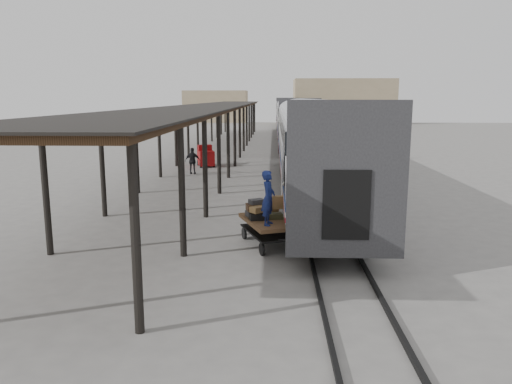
{
  "coord_description": "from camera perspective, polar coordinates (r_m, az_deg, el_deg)",
  "views": [
    {
      "loc": [
        1.37,
        -16.38,
        4.72
      ],
      "look_at": [
        0.79,
        -0.49,
        1.7
      ],
      "focal_mm": 35.0,
      "sensor_mm": 36.0,
      "label": 1
    }
  ],
  "objects": [
    {
      "name": "ground",
      "position": [
        17.1,
        -2.59,
        -5.28
      ],
      "size": [
        160.0,
        160.0,
        0.0
      ],
      "primitive_type": "plane",
      "color": "slate",
      "rests_on": "ground"
    },
    {
      "name": "train",
      "position": [
        50.25,
        4.21,
        8.42
      ],
      "size": [
        3.45,
        76.01,
        4.01
      ],
      "color": "silver",
      "rests_on": "ground"
    },
    {
      "name": "canopy",
      "position": [
        40.66,
        -4.71,
        9.72
      ],
      "size": [
        4.9,
        64.3,
        4.15
      ],
      "color": "#422B19",
      "rests_on": "ground"
    },
    {
      "name": "rails",
      "position": [
        50.63,
        4.17,
        5.45
      ],
      "size": [
        1.54,
        150.0,
        0.12
      ],
      "color": "black",
      "rests_on": "ground"
    },
    {
      "name": "building_far",
      "position": [
        95.22,
        9.87,
        10.18
      ],
      "size": [
        18.0,
        10.0,
        8.0
      ],
      "primitive_type": "cube",
      "color": "tan",
      "rests_on": "ground"
    },
    {
      "name": "building_left",
      "position": [
        99.05,
        -4.57,
        9.74
      ],
      "size": [
        12.0,
        8.0,
        6.0
      ],
      "primitive_type": "cube",
      "color": "tan",
      "rests_on": "ground"
    },
    {
      "name": "baggage_cart",
      "position": [
        16.09,
        1.31,
        -3.91
      ],
      "size": [
        1.99,
        2.68,
        0.86
      ],
      "rotation": [
        0.0,
        0.0,
        0.35
      ],
      "color": "brown",
      "rests_on": "ground"
    },
    {
      "name": "suitcase_stack",
      "position": [
        16.32,
        0.55,
        -2.18
      ],
      "size": [
        1.25,
        1.37,
        0.59
      ],
      "rotation": [
        0.0,
        0.0,
        0.35
      ],
      "color": "#39393B",
      "rests_on": "baggage_cart"
    },
    {
      "name": "luggage_tug",
      "position": [
        34.83,
        -5.77,
        4.03
      ],
      "size": [
        1.42,
        1.86,
        1.46
      ],
      "rotation": [
        0.0,
        0.0,
        0.28
      ],
      "color": "maroon",
      "rests_on": "ground"
    },
    {
      "name": "porter",
      "position": [
        15.22,
        1.42,
        -0.68
      ],
      "size": [
        0.51,
        0.68,
        1.69
      ],
      "primitive_type": "imported",
      "rotation": [
        0.0,
        0.0,
        1.38
      ],
      "color": "navy",
      "rests_on": "baggage_cart"
    },
    {
      "name": "pedestrian",
      "position": [
        31.36,
        -7.25,
        3.54
      ],
      "size": [
        0.97,
        0.41,
        1.65
      ],
      "primitive_type": "imported",
      "rotation": [
        0.0,
        0.0,
        3.15
      ],
      "color": "black",
      "rests_on": "ground"
    }
  ]
}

